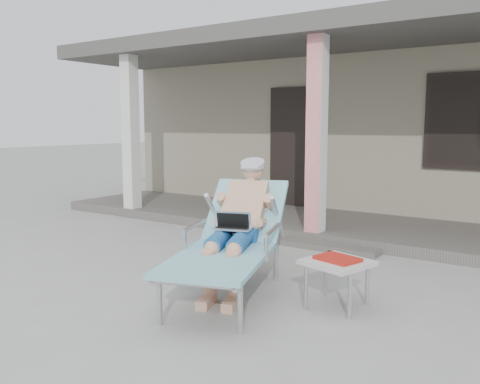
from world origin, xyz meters
The scene contains 7 objects.
ground centered at (0.00, 0.00, 0.00)m, with size 60.00×60.00×0.00m, color #9E9E99.
house centered at (0.00, 6.50, 1.67)m, with size 10.40×5.40×3.30m.
porch_deck centered at (0.00, 3.00, 0.07)m, with size 10.00×2.00×0.15m, color #605B56.
porch_overhang centered at (0.00, 2.95, 2.79)m, with size 10.00×2.30×2.85m.
porch_step centered at (0.00, 1.85, 0.04)m, with size 2.00×0.30×0.07m, color #605B56.
lounger centered at (0.23, -0.12, 0.82)m, with size 1.36×2.12×1.34m.
side_table centered at (1.26, -0.02, 0.38)m, with size 0.63×0.63×0.45m.
Camera 1 is at (2.96, -4.07, 1.60)m, focal length 38.00 mm.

